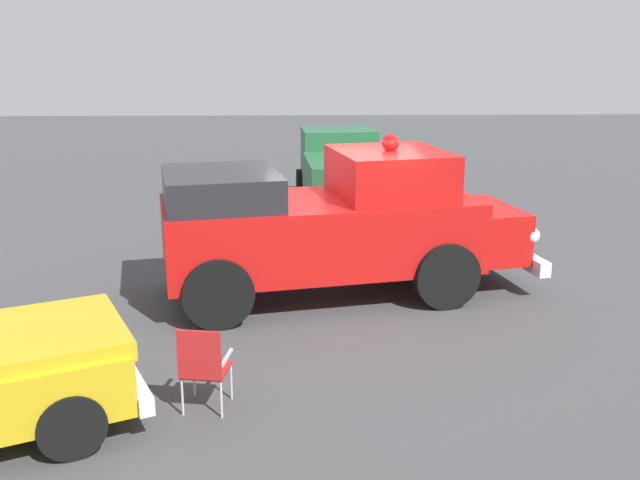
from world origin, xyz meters
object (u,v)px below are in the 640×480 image
object	(u,v)px
traffic_cone	(396,232)
vintage_fire_truck	(334,223)
lawn_chair_by_car	(203,363)
parked_pickup	(343,171)

from	to	relation	value
traffic_cone	vintage_fire_truck	bearing A→B (deg)	-26.38
lawn_chair_by_car	traffic_cone	distance (m)	7.30
vintage_fire_truck	traffic_cone	bearing A→B (deg)	153.62
vintage_fire_truck	parked_pickup	distance (m)	6.02
vintage_fire_truck	lawn_chair_by_car	world-z (taller)	vintage_fire_truck
traffic_cone	parked_pickup	bearing A→B (deg)	-164.99
parked_pickup	traffic_cone	size ratio (longest dim) A/B	7.73
parked_pickup	vintage_fire_truck	bearing A→B (deg)	-4.75
vintage_fire_truck	lawn_chair_by_car	size ratio (longest dim) A/B	6.15
vintage_fire_truck	lawn_chair_by_car	bearing A→B (deg)	-22.67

